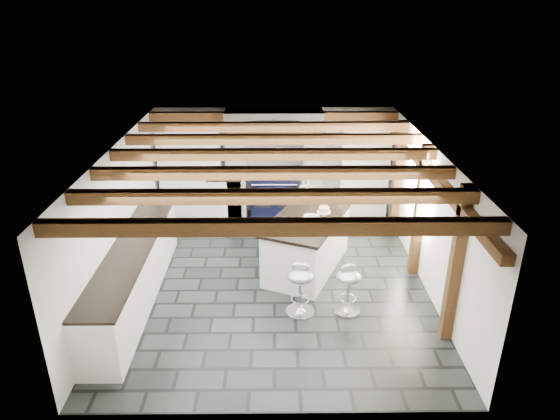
{
  "coord_description": "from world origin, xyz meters",
  "views": [
    {
      "loc": [
        0.02,
        -7.37,
        4.48
      ],
      "look_at": [
        0.1,
        0.4,
        1.1
      ],
      "focal_mm": 32.0,
      "sensor_mm": 36.0,
      "label": 1
    }
  ],
  "objects_px": {
    "range_cooker": "(274,195)",
    "bar_stool_near": "(348,284)",
    "kitchen_island": "(307,242)",
    "bar_stool_far": "(301,284)"
  },
  "relations": [
    {
      "from": "range_cooker",
      "to": "bar_stool_near",
      "type": "bearing_deg",
      "value": -72.99
    },
    {
      "from": "kitchen_island",
      "to": "bar_stool_near",
      "type": "distance_m",
      "value": 1.44
    },
    {
      "from": "kitchen_island",
      "to": "bar_stool_far",
      "type": "distance_m",
      "value": 1.38
    },
    {
      "from": "range_cooker",
      "to": "bar_stool_near",
      "type": "height_order",
      "value": "range_cooker"
    },
    {
      "from": "range_cooker",
      "to": "bar_stool_far",
      "type": "relative_size",
      "value": 1.22
    },
    {
      "from": "kitchen_island",
      "to": "bar_stool_near",
      "type": "height_order",
      "value": "kitchen_island"
    },
    {
      "from": "kitchen_island",
      "to": "bar_stool_far",
      "type": "xyz_separation_m",
      "value": [
        -0.18,
        -1.37,
        0.0
      ]
    },
    {
      "from": "bar_stool_near",
      "to": "bar_stool_far",
      "type": "height_order",
      "value": "bar_stool_far"
    },
    {
      "from": "bar_stool_near",
      "to": "range_cooker",
      "type": "bearing_deg",
      "value": 91.83
    },
    {
      "from": "range_cooker",
      "to": "kitchen_island",
      "type": "height_order",
      "value": "kitchen_island"
    }
  ]
}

